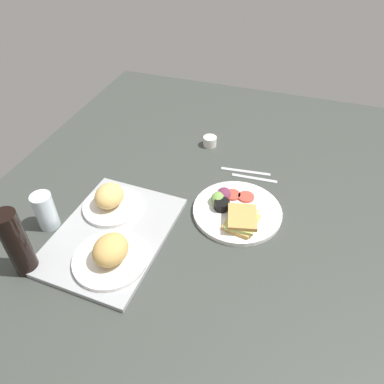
{
  "coord_description": "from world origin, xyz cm",
  "views": [
    {
      "loc": [
        -85.73,
        -26.31,
        86.01
      ],
      "look_at": [
        2.0,
        3.0,
        4.0
      ],
      "focal_mm": 33.7,
      "sensor_mm": 36.0,
      "label": 1
    }
  ],
  "objects_px": {
    "bread_plate_near": "(111,254)",
    "drinking_glass": "(45,211)",
    "soda_bottle": "(17,244)",
    "plate_with_salad": "(236,210)",
    "serving_tray": "(112,234)",
    "espresso_cup": "(210,141)",
    "bread_plate_far": "(111,200)",
    "fork": "(254,178)",
    "knife": "(246,171)"
  },
  "relations": [
    {
      "from": "bread_plate_near",
      "to": "knife",
      "type": "xyz_separation_m",
      "value": [
        0.55,
        -0.28,
        -0.05
      ]
    },
    {
      "from": "espresso_cup",
      "to": "bread_plate_far",
      "type": "bearing_deg",
      "value": 157.21
    },
    {
      "from": "serving_tray",
      "to": "plate_with_salad",
      "type": "xyz_separation_m",
      "value": [
        0.22,
        -0.35,
        0.01
      ]
    },
    {
      "from": "plate_with_salad",
      "to": "espresso_cup",
      "type": "relative_size",
      "value": 5.33
    },
    {
      "from": "plate_with_salad",
      "to": "knife",
      "type": "xyz_separation_m",
      "value": [
        0.24,
        0.02,
        -0.01
      ]
    },
    {
      "from": "bread_plate_far",
      "to": "serving_tray",
      "type": "bearing_deg",
      "value": -152.26
    },
    {
      "from": "plate_with_salad",
      "to": "espresso_cup",
      "type": "xyz_separation_m",
      "value": [
        0.37,
        0.2,
        0.0
      ]
    },
    {
      "from": "bread_plate_near",
      "to": "drinking_glass",
      "type": "distance_m",
      "value": 0.28
    },
    {
      "from": "drinking_glass",
      "to": "espresso_cup",
      "type": "height_order",
      "value": "drinking_glass"
    },
    {
      "from": "serving_tray",
      "to": "bread_plate_near",
      "type": "xyz_separation_m",
      "value": [
        -0.1,
        -0.05,
        0.04
      ]
    },
    {
      "from": "serving_tray",
      "to": "bread_plate_near",
      "type": "height_order",
      "value": "bread_plate_near"
    },
    {
      "from": "serving_tray",
      "to": "bread_plate_far",
      "type": "height_order",
      "value": "bread_plate_far"
    },
    {
      "from": "bread_plate_near",
      "to": "soda_bottle",
      "type": "height_order",
      "value": "soda_bottle"
    },
    {
      "from": "serving_tray",
      "to": "soda_bottle",
      "type": "relative_size",
      "value": 2.03
    },
    {
      "from": "soda_bottle",
      "to": "bread_plate_far",
      "type": "bearing_deg",
      "value": -21.95
    },
    {
      "from": "bread_plate_near",
      "to": "soda_bottle",
      "type": "distance_m",
      "value": 0.25
    },
    {
      "from": "bread_plate_near",
      "to": "soda_bottle",
      "type": "relative_size",
      "value": 0.99
    },
    {
      "from": "plate_with_salad",
      "to": "soda_bottle",
      "type": "xyz_separation_m",
      "value": [
        -0.41,
        0.52,
        0.09
      ]
    },
    {
      "from": "bread_plate_near",
      "to": "plate_with_salad",
      "type": "distance_m",
      "value": 0.43
    },
    {
      "from": "bread_plate_near",
      "to": "fork",
      "type": "relative_size",
      "value": 1.28
    },
    {
      "from": "plate_with_salad",
      "to": "drinking_glass",
      "type": "distance_m",
      "value": 0.61
    },
    {
      "from": "bread_plate_near",
      "to": "soda_bottle",
      "type": "xyz_separation_m",
      "value": [
        -0.09,
        0.23,
        0.06
      ]
    },
    {
      "from": "bread_plate_near",
      "to": "drinking_glass",
      "type": "height_order",
      "value": "drinking_glass"
    },
    {
      "from": "knife",
      "to": "drinking_glass",
      "type": "bearing_deg",
      "value": 35.3
    },
    {
      "from": "drinking_glass",
      "to": "knife",
      "type": "height_order",
      "value": "drinking_glass"
    },
    {
      "from": "drinking_glass",
      "to": "soda_bottle",
      "type": "distance_m",
      "value": 0.18
    },
    {
      "from": "drinking_glass",
      "to": "espresso_cup",
      "type": "bearing_deg",
      "value": -31.01
    },
    {
      "from": "serving_tray",
      "to": "bread_plate_near",
      "type": "bearing_deg",
      "value": -151.5
    },
    {
      "from": "bread_plate_near",
      "to": "fork",
      "type": "xyz_separation_m",
      "value": [
        0.52,
        -0.32,
        -0.05
      ]
    },
    {
      "from": "serving_tray",
      "to": "plate_with_salad",
      "type": "bearing_deg",
      "value": -57.92
    },
    {
      "from": "soda_bottle",
      "to": "plate_with_salad",
      "type": "bearing_deg",
      "value": -51.75
    },
    {
      "from": "serving_tray",
      "to": "knife",
      "type": "xyz_separation_m",
      "value": [
        0.45,
        -0.33,
        -0.01
      ]
    },
    {
      "from": "serving_tray",
      "to": "fork",
      "type": "xyz_separation_m",
      "value": [
        0.42,
        -0.37,
        -0.01
      ]
    },
    {
      "from": "bread_plate_far",
      "to": "drinking_glass",
      "type": "distance_m",
      "value": 0.2
    },
    {
      "from": "bread_plate_far",
      "to": "bread_plate_near",
      "type": "bearing_deg",
      "value": -151.88
    },
    {
      "from": "bread_plate_far",
      "to": "espresso_cup",
      "type": "distance_m",
      "value": 0.52
    },
    {
      "from": "espresso_cup",
      "to": "fork",
      "type": "bearing_deg",
      "value": -125.71
    },
    {
      "from": "soda_bottle",
      "to": "knife",
      "type": "distance_m",
      "value": 0.82
    },
    {
      "from": "drinking_glass",
      "to": "soda_bottle",
      "type": "relative_size",
      "value": 0.57
    },
    {
      "from": "plate_with_salad",
      "to": "fork",
      "type": "bearing_deg",
      "value": -6.65
    },
    {
      "from": "bread_plate_near",
      "to": "plate_with_salad",
      "type": "bearing_deg",
      "value": -42.67
    },
    {
      "from": "knife",
      "to": "espresso_cup",
      "type": "bearing_deg",
      "value": -41.26
    },
    {
      "from": "espresso_cup",
      "to": "knife",
      "type": "distance_m",
      "value": 0.22
    },
    {
      "from": "espresso_cup",
      "to": "fork",
      "type": "distance_m",
      "value": 0.27
    },
    {
      "from": "plate_with_salad",
      "to": "soda_bottle",
      "type": "height_order",
      "value": "soda_bottle"
    },
    {
      "from": "espresso_cup",
      "to": "soda_bottle",
      "type": "bearing_deg",
      "value": 157.52
    },
    {
      "from": "bread_plate_far",
      "to": "plate_with_salad",
      "type": "xyz_separation_m",
      "value": [
        0.12,
        -0.4,
        -0.03
      ]
    },
    {
      "from": "serving_tray",
      "to": "soda_bottle",
      "type": "bearing_deg",
      "value": 138.14
    },
    {
      "from": "espresso_cup",
      "to": "knife",
      "type": "relative_size",
      "value": 0.29
    },
    {
      "from": "espresso_cup",
      "to": "fork",
      "type": "relative_size",
      "value": 0.33
    }
  ]
}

